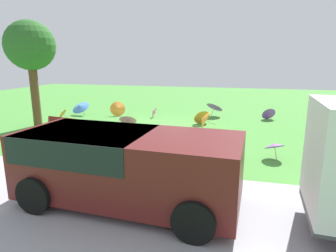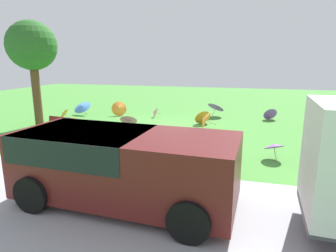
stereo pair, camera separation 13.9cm
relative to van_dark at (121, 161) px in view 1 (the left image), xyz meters
name	(u,v)px [view 1 (the left image)]	position (x,y,z in m)	size (l,w,h in m)	color
ground	(162,128)	(1.03, -6.86, -0.91)	(40.00, 40.00, 0.00)	#478C38
road_strip	(76,199)	(1.03, 0.19, -0.91)	(40.00, 3.98, 0.01)	#9E9EA3
van_dark	(121,161)	(0.00, 0.00, 0.00)	(4.69, 2.31, 1.53)	#591919
park_bench	(67,128)	(3.94, -3.98, -0.45)	(1.66, 0.77, 0.90)	maroon
shade_tree	(30,47)	(6.69, -5.78, 2.62)	(2.15, 2.15, 4.68)	brown
parasol_orange_0	(118,108)	(4.15, -9.01, -0.50)	(0.95, 0.82, 0.82)	tan
parasol_orange_1	(201,116)	(-0.55, -8.14, -0.54)	(0.95, 0.89, 0.73)	tan
parasol_purple_0	(274,145)	(-3.43, -3.70, -0.47)	(0.82, 0.82, 0.62)	tan
parasol_purple_1	(215,106)	(-1.01, -10.10, -0.34)	(1.21, 1.19, 0.87)	tan
parasol_pink_0	(128,119)	(2.49, -6.44, -0.49)	(0.88, 0.82, 0.72)	tan
parasol_pink_1	(153,112)	(2.13, -9.09, -0.63)	(0.51, 0.59, 0.57)	tan
parasol_purple_3	(217,141)	(-1.69, -3.75, -0.48)	(0.81, 0.90, 0.75)	tan
parasol_orange_2	(204,120)	(-0.82, -7.03, -0.47)	(0.79, 0.91, 0.89)	tan
parasol_purple_4	(268,113)	(-3.73, -10.01, -0.58)	(0.81, 0.69, 0.66)	tan
parasol_pink_2	(112,134)	(2.02, -3.75, -0.49)	(0.90, 1.01, 0.85)	tan
parasol_blue_0	(80,107)	(6.21, -8.65, -0.43)	(1.12, 1.06, 0.81)	tan
parasol_orange_3	(62,113)	(6.72, -7.67, -0.66)	(0.60, 0.62, 0.51)	tan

